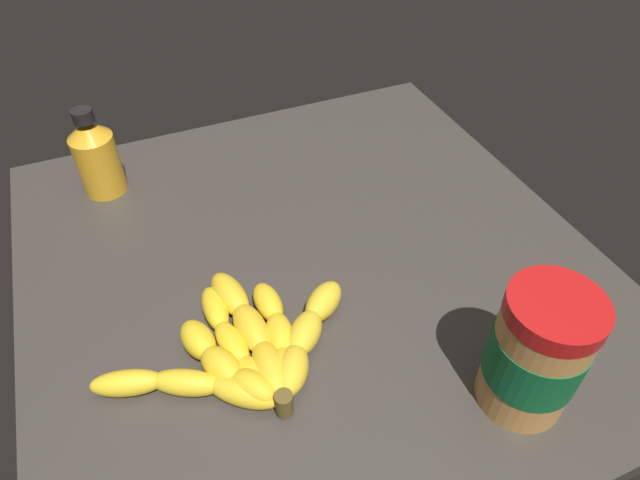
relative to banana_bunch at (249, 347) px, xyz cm
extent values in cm
cube|color=#38332D|center=(11.55, -12.51, -3.41)|extent=(78.78, 76.20, 3.47)
ellipsoid|color=yellow|center=(-4.90, -3.44, 0.13)|extent=(7.50, 6.60, 3.61)
ellipsoid|color=yellow|center=(-0.74, -6.65, 0.13)|extent=(7.30, 7.13, 3.61)
ellipsoid|color=yellow|center=(2.81, -10.54, 0.13)|extent=(6.88, 7.43, 3.61)
ellipsoid|color=yellow|center=(-4.57, -2.62, -0.08)|extent=(7.13, 5.23, 3.19)
ellipsoid|color=yellow|center=(0.37, -3.91, -0.08)|extent=(6.84, 4.14, 3.19)
ellipsoid|color=yellow|center=(5.48, -4.19, -0.08)|extent=(6.56, 3.49, 3.19)
ellipsoid|color=yellow|center=(-3.80, -1.26, 0.13)|extent=(7.75, 3.70, 3.60)
ellipsoid|color=yellow|center=(2.35, -1.02, 0.13)|extent=(8.00, 4.28, 3.60)
ellipsoid|color=yellow|center=(8.45, -0.15, 0.13)|extent=(8.26, 5.01, 3.60)
ellipsoid|color=yellow|center=(-4.23, 0.25, -0.21)|extent=(7.81, 5.14, 2.92)
ellipsoid|color=yellow|center=(1.38, 1.68, -0.21)|extent=(7.64, 4.08, 2.92)
ellipsoid|color=yellow|center=(7.14, 2.15, -0.21)|extent=(7.27, 2.95, 2.92)
ellipsoid|color=yellow|center=(-5.31, 1.16, 0.09)|extent=(6.87, 6.43, 3.54)
ellipsoid|color=yellow|center=(-1.27, 3.64, 0.09)|extent=(6.89, 5.75, 3.54)
ellipsoid|color=yellow|center=(3.19, 5.21, 0.09)|extent=(6.61, 4.82, 3.54)
ellipsoid|color=yellow|center=(-5.34, 2.43, -0.18)|extent=(7.50, 8.13, 2.99)
ellipsoid|color=yellow|center=(-1.71, 7.77, -0.18)|extent=(6.48, 8.55, 2.99)
ellipsoid|color=yellow|center=(0.77, 13.73, -0.18)|extent=(5.20, 8.62, 2.99)
cylinder|color=brown|center=(-8.38, -1.20, 0.13)|extent=(2.00, 2.00, 3.00)
cylinder|color=#BF8442|center=(-16.43, -25.64, 5.20)|extent=(9.40, 9.40, 13.75)
cylinder|color=#0F592D|center=(-16.43, -25.64, 5.89)|extent=(9.59, 9.59, 6.19)
cylinder|color=#B71414|center=(-16.43, -25.64, 13.10)|extent=(9.51, 9.51, 2.05)
cylinder|color=gold|center=(38.97, 11.38, 3.14)|extent=(6.47, 6.47, 9.62)
cone|color=gold|center=(38.97, 11.38, 9.27)|extent=(6.47, 6.47, 2.65)
cylinder|color=black|center=(38.97, 11.38, 11.53)|extent=(2.98, 2.98, 1.87)
camera|label=1|loc=(-37.64, 7.03, 52.73)|focal=30.89mm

